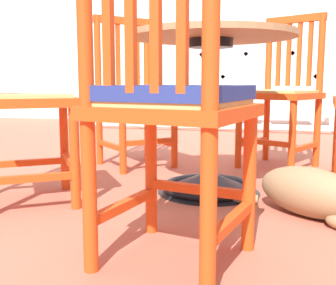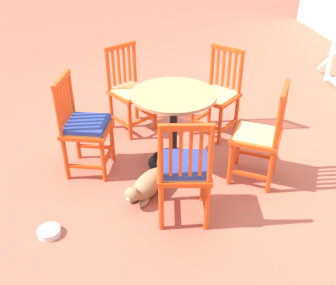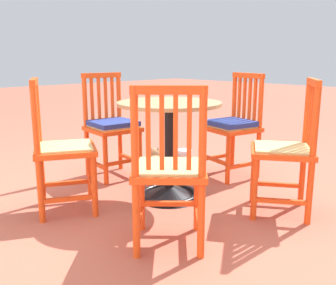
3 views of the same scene
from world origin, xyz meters
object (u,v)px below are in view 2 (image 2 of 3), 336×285
at_px(orange_chair_by_planter, 260,137).
at_px(orange_chair_tucked_in, 217,95).
at_px(orange_chair_near_fence, 184,170).
at_px(pet_water_bowl, 49,232).
at_px(orange_chair_at_corner, 131,91).
at_px(tabby_cat, 147,186).
at_px(orange_chair_facing_out, 85,127).
at_px(cafe_table, 173,137).

bearing_deg(orange_chair_by_planter, orange_chair_tucked_in, -169.41).
xyz_separation_m(orange_chair_near_fence, pet_water_bowl, (0.08, -1.03, -0.42)).
distance_m(orange_chair_tucked_in, orange_chair_at_corner, 0.92).
height_order(orange_chair_by_planter, tabby_cat, orange_chair_by_planter).
height_order(orange_chair_by_planter, orange_chair_tucked_in, same).
bearing_deg(pet_water_bowl, tabby_cat, 116.27).
distance_m(orange_chair_by_planter, tabby_cat, 1.05).
xyz_separation_m(orange_chair_facing_out, orange_chair_at_corner, (-0.75, 0.44, -0.01)).
xyz_separation_m(orange_chair_tucked_in, tabby_cat, (1.00, -0.82, -0.34)).
distance_m(cafe_table, orange_chair_tucked_in, 0.78).
bearing_deg(orange_chair_near_fence, cafe_table, 178.11).
bearing_deg(orange_chair_near_fence, pet_water_bowl, -85.31).
bearing_deg(orange_chair_facing_out, orange_chair_by_planter, 77.47).
bearing_deg(tabby_cat, pet_water_bowl, -63.73).
distance_m(orange_chair_near_fence, pet_water_bowl, 1.12).
relative_size(orange_chair_by_planter, orange_chair_tucked_in, 1.00).
distance_m(orange_chair_facing_out, orange_chair_tucked_in, 1.44).
relative_size(orange_chair_near_fence, orange_chair_by_planter, 1.00).
height_order(orange_chair_facing_out, orange_chair_near_fence, same).
bearing_deg(cafe_table, orange_chair_near_fence, -1.89).
height_order(orange_chair_facing_out, pet_water_bowl, orange_chair_facing_out).
bearing_deg(tabby_cat, orange_chair_by_planter, 96.90).
xyz_separation_m(orange_chair_at_corner, pet_water_bowl, (1.59, -0.70, -0.41)).
bearing_deg(cafe_table, orange_chair_facing_out, -89.76).
bearing_deg(orange_chair_facing_out, cafe_table, 90.24).
height_order(orange_chair_at_corner, pet_water_bowl, orange_chair_at_corner).
bearing_deg(orange_chair_by_planter, orange_chair_facing_out, -102.53).
distance_m(orange_chair_near_fence, orange_chair_tucked_in, 1.41).
xyz_separation_m(cafe_table, orange_chair_by_planter, (0.34, 0.70, 0.15)).
relative_size(orange_chair_near_fence, orange_chair_at_corner, 1.00).
bearing_deg(orange_chair_tucked_in, orange_chair_facing_out, -67.75).
xyz_separation_m(orange_chair_by_planter, orange_chair_at_corner, (-1.09, -1.06, 0.00)).
relative_size(orange_chair_facing_out, orange_chair_tucked_in, 1.00).
bearing_deg(orange_chair_facing_out, pet_water_bowl, -17.55).
height_order(orange_chair_near_fence, orange_chair_at_corner, same).
bearing_deg(orange_chair_by_planter, orange_chair_near_fence, -60.18).
xyz_separation_m(orange_chair_tucked_in, pet_water_bowl, (1.38, -1.60, -0.41)).
bearing_deg(orange_chair_at_corner, tabby_cat, 3.29).
height_order(orange_chair_by_planter, orange_chair_at_corner, same).
relative_size(orange_chair_facing_out, orange_chair_near_fence, 1.00).
bearing_deg(orange_chair_facing_out, orange_chair_near_fence, 45.84).
bearing_deg(orange_chair_tucked_in, tabby_cat, -39.55).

